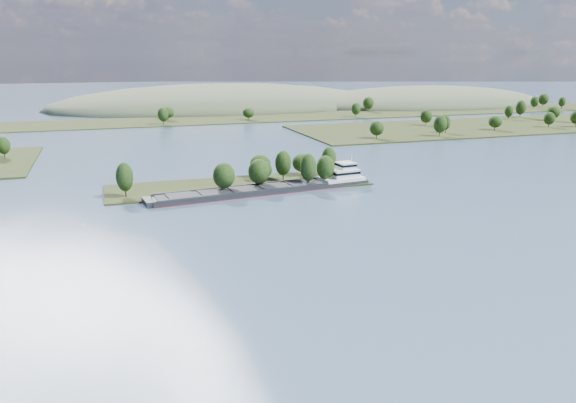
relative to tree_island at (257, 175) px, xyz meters
name	(u,v)px	position (x,y,z in m)	size (l,w,h in m)	color
ground	(288,231)	(-6.63, -58.58, -3.89)	(1800.00, 1800.00, 0.00)	#384E62
tree_island	(257,175)	(0.00, 0.00, 0.00)	(100.00, 31.13, 13.81)	#242D14
right_bank	(519,124)	(224.57, 120.99, -2.89)	(320.00, 90.00, 14.97)	#242D14
back_shoreline	(183,120)	(2.30, 221.19, -3.26)	(900.00, 60.00, 14.25)	#242D14
hill_east	(425,104)	(253.37, 291.42, -3.89)	(260.00, 140.00, 36.00)	#445138
hill_west	(222,107)	(53.37, 321.42, -3.89)	(320.00, 160.00, 44.00)	#445138
cargo_barge	(277,187)	(4.90, -11.27, -2.43)	(86.24, 20.22, 11.58)	black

